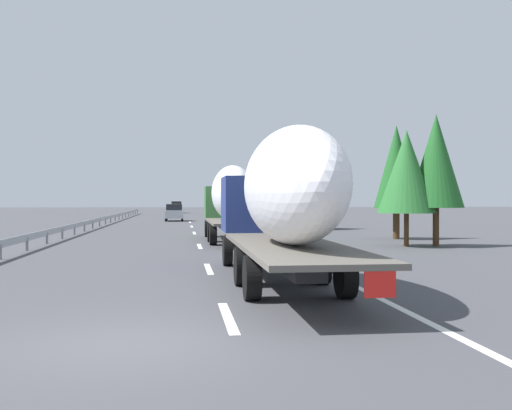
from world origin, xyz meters
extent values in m
plane|color=#424247|center=(40.00, 0.00, 0.00)|extent=(260.00, 260.00, 0.00)
cube|color=white|center=(2.00, -1.80, 0.00)|extent=(3.20, 0.20, 0.01)
cube|color=white|center=(10.31, -1.80, 0.00)|extent=(3.20, 0.20, 0.01)
cube|color=white|center=(20.04, -1.80, 0.00)|extent=(3.20, 0.20, 0.01)
cube|color=white|center=(31.91, -1.80, 0.00)|extent=(3.20, 0.20, 0.01)
cube|color=white|center=(41.85, -1.80, 0.00)|extent=(3.20, 0.20, 0.01)
cube|color=white|center=(52.01, -1.80, 0.00)|extent=(3.20, 0.20, 0.01)
cube|color=white|center=(45.00, -5.50, 0.00)|extent=(110.00, 0.20, 0.01)
cube|color=#387038|center=(27.51, -3.60, 2.15)|extent=(2.40, 2.50, 1.90)
cube|color=black|center=(28.61, -3.60, 2.65)|extent=(0.08, 2.12, 0.80)
cube|color=#262628|center=(24.72, -3.60, 0.67)|extent=(10.25, 0.70, 0.24)
cube|color=#59544C|center=(21.94, -3.60, 1.14)|extent=(8.74, 2.50, 0.12)
ellipsoid|color=white|center=(22.13, -3.60, 2.65)|extent=(6.19, 2.20, 2.91)
cube|color=red|center=(17.60, -4.29, 0.90)|extent=(0.04, 0.56, 0.56)
cylinder|color=black|center=(27.51, -2.50, 0.52)|extent=(1.04, 0.30, 1.04)
cylinder|color=black|center=(27.51, -4.70, 0.52)|extent=(1.04, 0.30, 1.04)
cylinder|color=black|center=(23.14, -2.50, 0.52)|extent=(1.04, 0.35, 1.04)
cylinder|color=black|center=(23.14, -4.70, 0.52)|extent=(1.04, 0.35, 1.04)
cylinder|color=black|center=(20.74, -2.50, 0.52)|extent=(1.04, 0.35, 1.04)
cylinder|color=black|center=(20.74, -4.70, 0.52)|extent=(1.04, 0.35, 1.04)
cube|color=navy|center=(11.20, -3.60, 2.15)|extent=(2.40, 2.50, 1.90)
cube|color=black|center=(12.30, -3.60, 2.65)|extent=(0.08, 2.12, 0.80)
cube|color=#262628|center=(8.15, -3.60, 0.67)|extent=(11.22, 0.70, 0.24)
cube|color=#59544C|center=(5.10, -3.60, 1.14)|extent=(9.80, 2.50, 0.12)
ellipsoid|color=white|center=(4.95, -3.60, 2.64)|extent=(7.84, 2.20, 2.89)
cube|color=red|center=(0.23, -4.29, 0.90)|extent=(0.04, 0.56, 0.56)
cylinder|color=black|center=(11.20, -2.50, 0.52)|extent=(1.04, 0.30, 1.04)
cylinder|color=black|center=(11.20, -4.70, 0.52)|extent=(1.04, 0.30, 1.04)
cylinder|color=black|center=(6.30, -2.50, 0.52)|extent=(1.04, 0.35, 1.04)
cylinder|color=black|center=(6.30, -4.70, 0.52)|extent=(1.04, 0.35, 1.04)
cylinder|color=black|center=(3.90, -2.50, 0.52)|extent=(1.04, 0.35, 1.04)
cylinder|color=black|center=(3.90, -4.70, 0.52)|extent=(1.04, 0.35, 1.04)
cube|color=#ADB2B7|center=(55.38, -0.18, 0.74)|extent=(4.29, 1.88, 0.84)
cube|color=black|center=(55.06, -0.18, 1.49)|extent=(2.36, 1.66, 0.66)
cylinder|color=black|center=(56.71, 0.66, 0.32)|extent=(0.64, 0.22, 0.64)
cylinder|color=black|center=(56.71, -1.02, 0.32)|extent=(0.64, 0.22, 0.64)
cylinder|color=black|center=(54.05, 0.66, 0.32)|extent=(0.64, 0.22, 0.64)
cylinder|color=black|center=(54.05, -1.02, 0.32)|extent=(0.64, 0.22, 0.64)
cube|color=gold|center=(93.56, -0.15, 0.74)|extent=(4.59, 1.87, 0.84)
cube|color=black|center=(93.22, -0.15, 1.57)|extent=(2.53, 1.64, 0.82)
cylinder|color=black|center=(94.99, 0.68, 0.32)|extent=(0.64, 0.22, 0.64)
cylinder|color=black|center=(94.99, -0.98, 0.32)|extent=(0.64, 0.22, 0.64)
cylinder|color=black|center=(92.14, 0.68, 0.32)|extent=(0.64, 0.22, 0.64)
cylinder|color=black|center=(92.14, -0.98, 0.32)|extent=(0.64, 0.22, 0.64)
cylinder|color=gray|center=(46.55, -6.70, 1.23)|extent=(0.10, 0.10, 2.45)
cube|color=#2D569E|center=(46.55, -6.70, 2.80)|extent=(0.06, 0.90, 0.70)
cylinder|color=#472D19|center=(24.22, -13.38, 0.90)|extent=(0.38, 0.38, 1.80)
cone|color=#1E5B23|center=(24.22, -13.38, 4.22)|extent=(2.61, 2.61, 4.85)
cylinder|color=#472D19|center=(52.29, -12.18, 0.97)|extent=(0.30, 0.30, 1.93)
cone|color=#1E5B23|center=(52.29, -12.18, 3.73)|extent=(3.33, 3.33, 3.60)
cylinder|color=#472D19|center=(18.72, -11.88, 0.82)|extent=(0.24, 0.24, 1.65)
cone|color=#286B2D|center=(18.72, -11.88, 3.68)|extent=(2.84, 2.84, 4.07)
cylinder|color=#472D19|center=(36.27, -11.39, 0.71)|extent=(0.27, 0.27, 1.41)
cone|color=#1E5B23|center=(36.27, -11.39, 3.21)|extent=(3.60, 3.60, 3.60)
cylinder|color=#472D19|center=(18.62, -13.35, 0.96)|extent=(0.31, 0.31, 1.91)
cone|color=#1E5B23|center=(18.62, -13.35, 4.21)|extent=(2.69, 2.69, 4.60)
cylinder|color=#472D19|center=(59.18, -11.43, 0.65)|extent=(0.34, 0.34, 1.31)
cone|color=#286B2D|center=(59.18, -11.43, 3.61)|extent=(2.48, 2.48, 4.60)
cube|color=#9EA0A5|center=(43.00, 6.00, 0.60)|extent=(94.00, 0.06, 0.32)
cube|color=slate|center=(14.39, 6.00, 0.30)|extent=(0.10, 0.10, 0.60)
cube|color=slate|center=(18.48, 6.00, 0.30)|extent=(0.10, 0.10, 0.60)
cube|color=slate|center=(22.57, 6.00, 0.30)|extent=(0.10, 0.10, 0.60)
cube|color=slate|center=(26.65, 6.00, 0.30)|extent=(0.10, 0.10, 0.60)
cube|color=slate|center=(30.74, 6.00, 0.30)|extent=(0.10, 0.10, 0.60)
cube|color=slate|center=(34.83, 6.00, 0.30)|extent=(0.10, 0.10, 0.60)
cube|color=slate|center=(38.91, 6.00, 0.30)|extent=(0.10, 0.10, 0.60)
cube|color=slate|center=(43.00, 6.00, 0.30)|extent=(0.10, 0.10, 0.60)
cube|color=slate|center=(47.09, 6.00, 0.30)|extent=(0.10, 0.10, 0.60)
cube|color=slate|center=(51.17, 6.00, 0.30)|extent=(0.10, 0.10, 0.60)
cube|color=slate|center=(55.26, 6.00, 0.30)|extent=(0.10, 0.10, 0.60)
cube|color=slate|center=(59.35, 6.00, 0.30)|extent=(0.10, 0.10, 0.60)
cube|color=slate|center=(63.43, 6.00, 0.30)|extent=(0.10, 0.10, 0.60)
cube|color=slate|center=(67.52, 6.00, 0.30)|extent=(0.10, 0.10, 0.60)
cube|color=slate|center=(71.61, 6.00, 0.30)|extent=(0.10, 0.10, 0.60)
cube|color=slate|center=(75.70, 6.00, 0.30)|extent=(0.10, 0.10, 0.60)
cube|color=slate|center=(79.78, 6.00, 0.30)|extent=(0.10, 0.10, 0.60)
cube|color=slate|center=(83.87, 6.00, 0.30)|extent=(0.10, 0.10, 0.60)
cube|color=slate|center=(87.96, 6.00, 0.30)|extent=(0.10, 0.10, 0.60)
camera|label=1|loc=(-9.82, -0.89, 2.31)|focal=42.50mm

